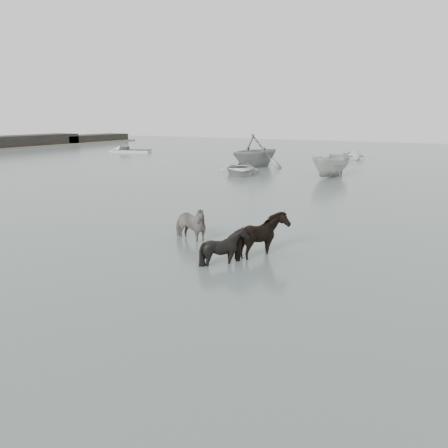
{
  "coord_description": "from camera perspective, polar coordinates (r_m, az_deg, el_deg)",
  "views": [
    {
      "loc": [
        7.17,
        -11.75,
        4.46
      ],
      "look_at": [
        0.5,
        0.51,
        1.0
      ],
      "focal_mm": 35.0,
      "sensor_mm": 36.0,
      "label": 1
    }
  ],
  "objects": [
    {
      "name": "pony_dark",
      "position": [
        14.06,
        5.15,
        -1.1
      ],
      "size": [
        1.54,
        1.75,
        1.66
      ],
      "primitive_type": "imported",
      "rotation": [
        0.0,
        0.0,
        1.65
      ],
      "color": "black",
      "rests_on": "ground"
    },
    {
      "name": "skiff_outer",
      "position": [
        56.47,
        -11.94,
        9.49
      ],
      "size": [
        6.52,
        3.67,
        0.75
      ],
      "primitive_type": null,
      "rotation": [
        0.0,
        0.0,
        3.49
      ],
      "color": "beige",
      "rests_on": "ground"
    },
    {
      "name": "ground",
      "position": [
        14.47,
        -2.69,
        -4.04
      ],
      "size": [
        140.0,
        140.0,
        0.0
      ],
      "primitive_type": "plane",
      "color": "#505F5B",
      "rests_on": "ground"
    },
    {
      "name": "pony_black",
      "position": [
        13.42,
        0.06,
        -2.29
      ],
      "size": [
        1.42,
        1.29,
        1.43
      ],
      "primitive_type": "imported",
      "rotation": [
        0.0,
        0.0,
        1.68
      ],
      "color": "black",
      "rests_on": "ground"
    },
    {
      "name": "rowboat_trail",
      "position": [
        39.73,
        4.19,
        9.66
      ],
      "size": [
        6.44,
        6.97,
        3.05
      ],
      "primitive_type": "imported",
      "rotation": [
        0.0,
        0.0,
        2.85
      ],
      "color": "gray",
      "rests_on": "ground"
    },
    {
      "name": "boat_small",
      "position": [
        33.96,
        13.85,
        7.55
      ],
      "size": [
        2.61,
        5.01,
        1.84
      ],
      "primitive_type": "imported",
      "rotation": [
        0.0,
        0.0,
        -0.18
      ],
      "color": "#B0AFAB",
      "rests_on": "ground"
    },
    {
      "name": "rowboat_lead",
      "position": [
        34.59,
        2.11,
        7.33
      ],
      "size": [
        5.32,
        5.8,
        0.98
      ],
      "primitive_type": "imported",
      "rotation": [
        0.0,
        0.0,
        0.53
      ],
      "color": "beige",
      "rests_on": "ground"
    },
    {
      "name": "skiff_mid",
      "position": [
        49.83,
        16.51,
        8.67
      ],
      "size": [
        3.39,
        5.39,
        0.75
      ],
      "primitive_type": null,
      "rotation": [
        0.0,
        0.0,
        -1.19
      ],
      "color": "gray",
      "rests_on": "ground"
    },
    {
      "name": "pony_pinto",
      "position": [
        15.93,
        -4.59,
        0.55
      ],
      "size": [
        2.02,
        1.29,
        1.57
      ],
      "primitive_type": "imported",
      "rotation": [
        0.0,
        0.0,
        1.31
      ],
      "color": "black",
      "rests_on": "ground"
    }
  ]
}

